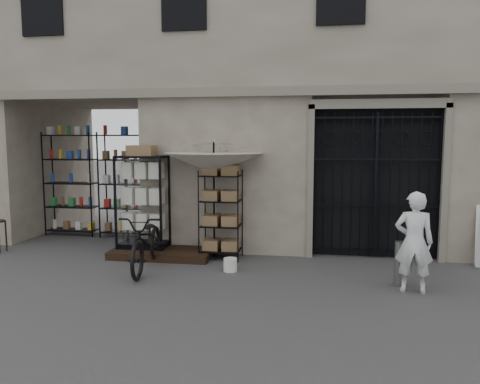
% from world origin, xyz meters
% --- Properties ---
extents(ground, '(80.00, 80.00, 0.00)m').
position_xyz_m(ground, '(0.00, 0.00, 0.00)').
color(ground, black).
rests_on(ground, ground).
extents(main_building, '(14.00, 4.00, 9.00)m').
position_xyz_m(main_building, '(0.00, 4.00, 4.50)').
color(main_building, gray).
rests_on(main_building, ground).
extents(shop_recess, '(3.00, 1.70, 3.00)m').
position_xyz_m(shop_recess, '(-4.50, 2.80, 1.50)').
color(shop_recess, black).
rests_on(shop_recess, ground).
extents(shop_shelving, '(2.70, 0.50, 2.50)m').
position_xyz_m(shop_shelving, '(-4.55, 3.30, 1.25)').
color(shop_shelving, black).
rests_on(shop_shelving, ground).
extents(iron_gate, '(2.50, 0.21, 3.00)m').
position_xyz_m(iron_gate, '(1.75, 2.28, 1.50)').
color(iron_gate, black).
rests_on(iron_gate, ground).
extents(step_platform, '(2.00, 0.90, 0.15)m').
position_xyz_m(step_platform, '(-2.40, 1.55, 0.07)').
color(step_platform, black).
rests_on(step_platform, ground).
extents(display_cabinet, '(1.03, 0.75, 2.01)m').
position_xyz_m(display_cabinet, '(-2.83, 1.70, 0.98)').
color(display_cabinet, black).
rests_on(display_cabinet, step_platform).
extents(wire_rack, '(0.87, 0.72, 1.74)m').
position_xyz_m(wire_rack, '(-1.22, 1.65, 0.85)').
color(wire_rack, black).
rests_on(wire_rack, ground).
extents(market_umbrella, '(1.78, 1.81, 2.74)m').
position_xyz_m(market_umbrella, '(-1.37, 1.74, 1.97)').
color(market_umbrella, black).
rests_on(market_umbrella, ground).
extents(white_bucket, '(0.27, 0.27, 0.23)m').
position_xyz_m(white_bucket, '(-0.88, 0.78, 0.12)').
color(white_bucket, silver).
rests_on(white_bucket, ground).
extents(bicycle, '(0.79, 1.10, 1.97)m').
position_xyz_m(bicycle, '(-2.36, 0.64, 0.00)').
color(bicycle, black).
rests_on(bicycle, ground).
extents(steel_bollard, '(0.17, 0.17, 0.73)m').
position_xyz_m(steel_bollard, '(1.92, 0.38, 0.36)').
color(steel_bollard, slate).
rests_on(steel_bollard, ground).
extents(shopkeeper, '(0.72, 1.61, 0.37)m').
position_xyz_m(shopkeeper, '(2.09, 0.11, 0.00)').
color(shopkeeper, silver).
rests_on(shopkeeper, ground).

